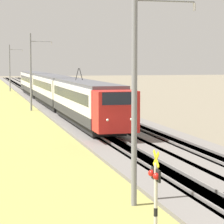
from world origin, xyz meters
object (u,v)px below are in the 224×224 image
(crossing_signal_aux, at_px, (155,191))
(passenger_train, at_px, (53,88))
(catenary_mast_far, at_px, (10,68))
(catenary_mast_near, at_px, (136,90))
(catenary_mast_mid, at_px, (31,71))

(crossing_signal_aux, bearing_deg, passenger_train, -94.34)
(catenary_mast_far, bearing_deg, passenger_train, -175.27)
(passenger_train, distance_m, catenary_mast_far, 36.69)
(passenger_train, xyz_separation_m, crossing_signal_aux, (-50.22, 3.81, -0.53))
(crossing_signal_aux, relative_size, catenary_mast_near, 0.35)
(catenary_mast_near, height_order, catenary_mast_far, catenary_mast_near)
(catenary_mast_mid, height_order, catenary_mast_far, catenary_mast_mid)
(passenger_train, height_order, catenary_mast_near, catenary_mast_near)
(catenary_mast_near, xyz_separation_m, catenary_mast_mid, (41.02, -0.00, -0.02))
(passenger_train, bearing_deg, crossing_signal_aux, -4.34)
(crossing_signal_aux, distance_m, catenary_mast_mid, 45.78)
(crossing_signal_aux, xyz_separation_m, catenary_mast_far, (86.72, -0.79, 2.70))
(passenger_train, distance_m, catenary_mast_near, 45.70)
(catenary_mast_near, bearing_deg, crossing_signal_aux, 170.45)
(catenary_mast_near, distance_m, catenary_mast_far, 82.04)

